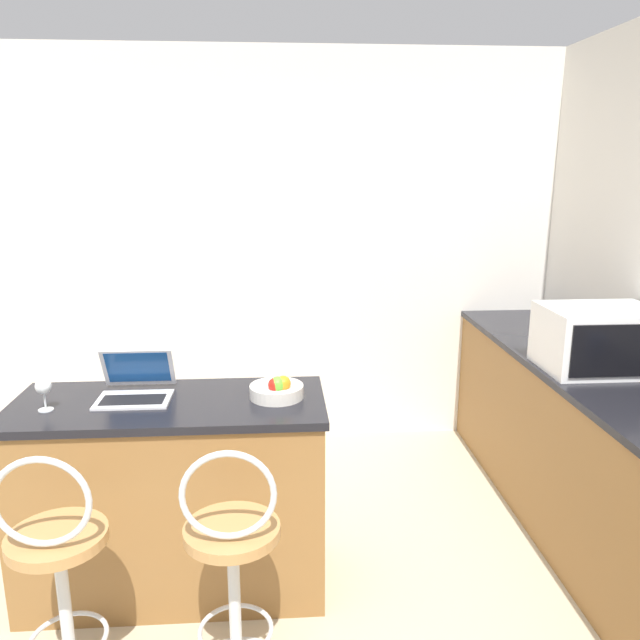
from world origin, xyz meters
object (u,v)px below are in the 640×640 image
Objects in this scene: bar_stool_near at (60,585)px; wine_glass_tall at (44,388)px; bar_stool_far at (233,577)px; laptop at (136,385)px; microwave at (599,339)px; fruit_bowl at (277,390)px.

wine_glass_tall is at bearing 109.44° from bar_stool_near.
bar_stool_far is (0.60, 0.00, 0.00)m from bar_stool_near.
laptop is (0.15, 0.66, 0.49)m from bar_stool_near.
laptop is 0.58× the size of microwave.
bar_stool_far is 3.16× the size of laptop.
microwave reaches higher than laptop.
laptop is 0.61m from fruit_bowl.
bar_stool_far is 4.19× the size of fruit_bowl.
bar_stool_far is 2.03m from microwave.
laptop is 2.19m from microwave.
microwave is 2.54m from wine_glass_tall.
bar_stool_near is 3.16× the size of laptop.
laptop reaches higher than wine_glass_tall.
fruit_bowl is (0.16, 0.60, 0.48)m from bar_stool_far.
laptop is 1.33× the size of fruit_bowl.
fruit_bowl is at bearing -5.75° from laptop.
microwave is (2.18, 0.22, 0.10)m from laptop.
bar_stool_far is 1.82× the size of microwave.
wine_glass_tall is (-0.19, 0.52, 0.54)m from bar_stool_near.
bar_stool_near is 7.12× the size of wine_glass_tall.
laptop is 2.25× the size of wine_glass_tall.
bar_stool_near is 0.60m from bar_stool_far.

